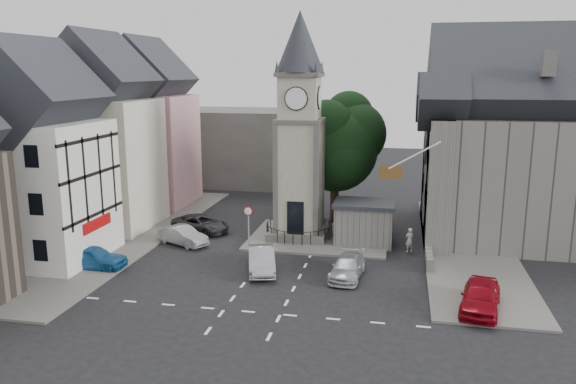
% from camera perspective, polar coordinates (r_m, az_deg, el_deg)
% --- Properties ---
extents(ground, '(120.00, 120.00, 0.00)m').
position_cam_1_polar(ground, '(34.50, -1.28, -8.42)').
color(ground, black).
rests_on(ground, ground).
extents(pavement_west, '(6.00, 30.00, 0.14)m').
position_cam_1_polar(pavement_west, '(44.02, -15.61, -4.19)').
color(pavement_west, '#595651').
rests_on(pavement_west, ground).
extents(pavement_east, '(6.00, 26.00, 0.14)m').
position_cam_1_polar(pavement_east, '(41.57, 17.71, -5.29)').
color(pavement_east, '#595651').
rests_on(pavement_east, ground).
extents(central_island, '(10.00, 8.00, 0.16)m').
position_cam_1_polar(central_island, '(41.67, 3.18, -4.65)').
color(central_island, '#595651').
rests_on(central_island, ground).
extents(road_markings, '(20.00, 8.00, 0.01)m').
position_cam_1_polar(road_markings, '(29.56, -3.68, -12.07)').
color(road_markings, silver).
rests_on(road_markings, ground).
extents(clock_tower, '(4.86, 4.86, 16.25)m').
position_cam_1_polar(clock_tower, '(40.32, 1.19, 6.46)').
color(clock_tower, '#4C4944').
rests_on(clock_tower, ground).
extents(stone_shelter, '(4.30, 3.30, 3.08)m').
position_cam_1_polar(stone_shelter, '(40.47, 7.73, -3.10)').
color(stone_shelter, '#66625E').
rests_on(stone_shelter, ground).
extents(town_tree, '(7.20, 7.20, 10.80)m').
position_cam_1_polar(town_tree, '(45.08, 4.85, 5.56)').
color(town_tree, black).
rests_on(town_tree, ground).
extents(warning_sign_post, '(0.70, 0.19, 2.85)m').
position_cam_1_polar(warning_sign_post, '(39.66, -4.07, -2.62)').
color(warning_sign_post, black).
rests_on(warning_sign_post, ground).
extents(terrace_pink, '(8.10, 7.60, 12.80)m').
position_cam_1_polar(terrace_pink, '(52.91, -14.03, 5.80)').
color(terrace_pink, '#CC8C93').
rests_on(terrace_pink, ground).
extents(terrace_cream, '(8.10, 7.60, 12.80)m').
position_cam_1_polar(terrace_cream, '(45.87, -18.30, 4.61)').
color(terrace_cream, beige).
rests_on(terrace_cream, ground).
extents(terrace_tudor, '(8.10, 7.60, 12.00)m').
position_cam_1_polar(terrace_tudor, '(39.25, -24.00, 2.41)').
color(terrace_tudor, silver).
rests_on(terrace_tudor, ground).
extents(backdrop_west, '(20.00, 10.00, 8.00)m').
position_cam_1_polar(backdrop_west, '(63.03, -6.34, 4.69)').
color(backdrop_west, '#4C4944').
rests_on(backdrop_west, ground).
extents(east_building, '(14.40, 11.40, 12.60)m').
position_cam_1_polar(east_building, '(43.70, 22.53, 3.53)').
color(east_building, '#66625E').
rests_on(east_building, ground).
extents(east_boundary_wall, '(0.40, 16.00, 0.90)m').
position_cam_1_polar(east_boundary_wall, '(43.15, 13.77, -3.89)').
color(east_boundary_wall, '#66625E').
rests_on(east_boundary_wall, ground).
extents(flagpole, '(3.68, 0.10, 2.74)m').
position_cam_1_polar(flagpole, '(35.86, 12.71, 3.65)').
color(flagpole, white).
rests_on(flagpole, ground).
extents(car_west_blue, '(4.38, 1.81, 1.49)m').
position_cam_1_polar(car_west_blue, '(37.38, -19.28, -6.27)').
color(car_west_blue, '#19538C').
rests_on(car_west_blue, ground).
extents(car_west_silver, '(4.26, 3.00, 1.33)m').
position_cam_1_polar(car_west_silver, '(40.78, -10.66, -4.37)').
color(car_west_silver, '#95989C').
rests_on(car_west_silver, ground).
extents(car_west_grey, '(5.14, 3.67, 1.30)m').
position_cam_1_polar(car_west_grey, '(43.73, -8.85, -3.19)').
color(car_west_grey, '#2A2B2D').
rests_on(car_west_grey, ground).
extents(car_island_silver, '(2.75, 4.78, 1.49)m').
position_cam_1_polar(car_island_silver, '(34.92, -2.71, -6.87)').
color(car_island_silver, '#999AA1').
rests_on(car_island_silver, ground).
extents(car_island_east, '(2.12, 4.44, 1.25)m').
position_cam_1_polar(car_island_east, '(34.11, 6.07, -7.61)').
color(car_island_east, '#ADB1B5').
rests_on(car_island_east, ground).
extents(car_east_red, '(2.71, 4.91, 1.58)m').
position_cam_1_polar(car_east_red, '(30.96, 18.97, -10.01)').
color(car_east_red, maroon).
rests_on(car_east_red, ground).
extents(pedestrian, '(0.74, 0.65, 1.70)m').
position_cam_1_polar(pedestrian, '(39.32, 12.24, -4.78)').
color(pedestrian, beige).
rests_on(pedestrian, ground).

